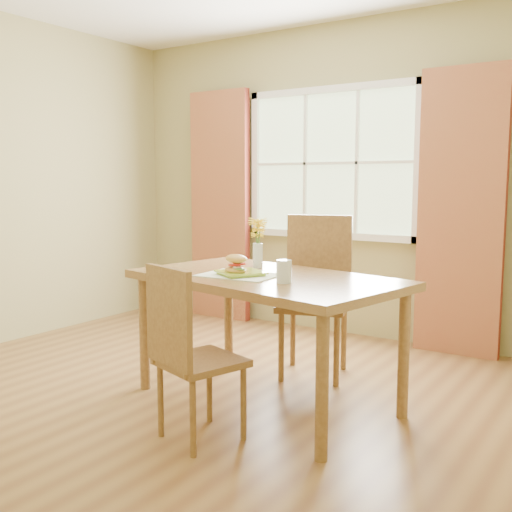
{
  "coord_description": "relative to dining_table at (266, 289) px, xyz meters",
  "views": [
    {
      "loc": [
        2.37,
        -2.9,
        1.35
      ],
      "look_at": [
        0.43,
        0.03,
        0.91
      ],
      "focal_mm": 42.0,
      "sensor_mm": 36.0,
      "label": 1
    }
  ],
  "objects": [
    {
      "name": "room",
      "position": [
        -0.47,
        -0.08,
        0.64
      ],
      "size": [
        4.24,
        3.84,
        2.74
      ],
      "color": "brown",
      "rests_on": "ground"
    },
    {
      "name": "window",
      "position": [
        -0.47,
        1.79,
        0.79
      ],
      "size": [
        1.62,
        0.06,
        1.32
      ],
      "color": "#B5D19E",
      "rests_on": "room"
    },
    {
      "name": "curtain_left",
      "position": [
        -1.62,
        1.7,
        0.39
      ],
      "size": [
        0.65,
        0.08,
        2.2
      ],
      "primitive_type": "cube",
      "color": "maroon",
      "rests_on": "room"
    },
    {
      "name": "curtain_right",
      "position": [
        0.68,
        1.7,
        0.39
      ],
      "size": [
        0.65,
        0.08,
        2.2
      ],
      "primitive_type": "cube",
      "color": "maroon",
      "rests_on": "room"
    },
    {
      "name": "dining_table",
      "position": [
        0.0,
        0.0,
        0.0
      ],
      "size": [
        1.76,
        1.19,
        0.79
      ],
      "rotation": [
        0.0,
        0.0,
        -0.19
      ],
      "color": "olive",
      "rests_on": "room"
    },
    {
      "name": "chair_near",
      "position": [
        -0.02,
        -0.7,
        -0.2
      ],
      "size": [
        0.48,
        0.48,
        0.93
      ],
      "rotation": [
        0.0,
        0.0,
        -0.31
      ],
      "color": "brown",
      "rests_on": "room"
    },
    {
      "name": "chair_far",
      "position": [
        -0.03,
        0.71,
        -0.1
      ],
      "size": [
        0.58,
        0.58,
        1.11
      ],
      "rotation": [
        0.0,
        0.0,
        0.31
      ],
      "color": "brown",
      "rests_on": "room"
    },
    {
      "name": "placemat",
      "position": [
        -0.12,
        -0.1,
        0.08
      ],
      "size": [
        0.47,
        0.35,
        0.01
      ],
      "primitive_type": "cube",
      "rotation": [
        0.0,
        0.0,
        0.05
      ],
      "color": "#EDF0CB",
      "rests_on": "dining_table"
    },
    {
      "name": "plate",
      "position": [
        -0.11,
        -0.1,
        0.09
      ],
      "size": [
        0.34,
        0.34,
        0.01
      ],
      "primitive_type": "cube",
      "rotation": [
        0.0,
        0.0,
        -0.52
      ],
      "color": "#9BBE2F",
      "rests_on": "placemat"
    },
    {
      "name": "croissant_sandwich",
      "position": [
        -0.12,
        -0.14,
        0.16
      ],
      "size": [
        0.17,
        0.13,
        0.12
      ],
      "rotation": [
        0.0,
        0.0,
        -0.19
      ],
      "color": "gold",
      "rests_on": "plate"
    },
    {
      "name": "water_glass",
      "position": [
        0.23,
        -0.17,
        0.14
      ],
      "size": [
        0.09,
        0.09,
        0.13
      ],
      "color": "silver",
      "rests_on": "dining_table"
    },
    {
      "name": "flower_vase",
      "position": [
        -0.21,
        0.24,
        0.29
      ],
      "size": [
        0.13,
        0.13,
        0.33
      ],
      "color": "silver",
      "rests_on": "dining_table"
    }
  ]
}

